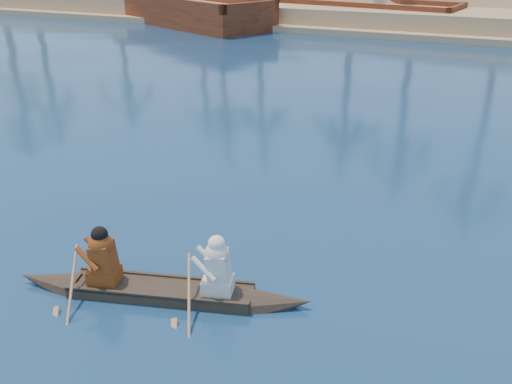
% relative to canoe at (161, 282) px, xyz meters
% --- Properties ---
extents(ground, '(160.00, 160.00, 0.00)m').
position_rel_canoe_xyz_m(ground, '(4.71, 4.00, -0.25)').
color(ground, '#0B254B').
rests_on(ground, ground).
extents(canoe, '(4.69, 1.79, 1.29)m').
position_rel_canoe_xyz_m(canoe, '(0.00, 0.00, 0.00)').
color(canoe, '#3A2C1F').
rests_on(canoe, ground).
extents(barge_left, '(13.43, 9.23, 2.14)m').
position_rel_canoe_xyz_m(barge_left, '(-15.26, 27.19, 0.50)').
color(barge_left, brown).
rests_on(barge_left, ground).
extents(barge_mid, '(11.63, 5.39, 1.86)m').
position_rel_canoe_xyz_m(barge_mid, '(-4.24, 30.80, 0.40)').
color(barge_mid, brown).
rests_on(barge_mid, ground).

